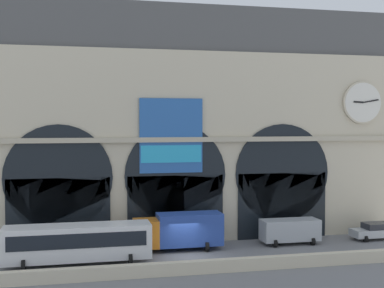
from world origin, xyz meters
name	(u,v)px	position (x,y,z in m)	size (l,w,h in m)	color
ground_plane	(187,257)	(0.00, 0.00, 0.00)	(200.00, 200.00, 0.00)	slate
quay_parapet_wall	(201,267)	(0.00, -4.63, 0.46)	(90.00, 0.70, 0.93)	beige
station_building	(171,127)	(0.02, 7.30, 10.47)	(42.75, 5.01, 21.63)	beige
bus_midwest	(78,242)	(-8.63, -0.63, 1.78)	(11.00, 3.25, 3.10)	white
box_truck_center	(179,230)	(-0.19, 2.42, 1.70)	(7.50, 2.91, 3.12)	orange
van_mideast	(290,230)	(9.90, 2.46, 1.25)	(5.20, 2.48, 2.20)	#ADB2B7
car_east	(375,231)	(18.38, 2.38, 0.80)	(4.40, 2.22, 1.55)	#ADB2B7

